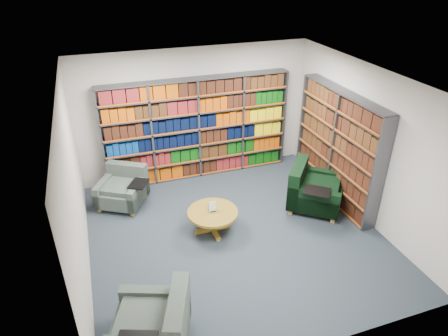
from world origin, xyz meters
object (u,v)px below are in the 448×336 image
object	(u,v)px
chair_teal_left	(124,189)
coffee_table	(213,215)
chair_teal_front	(157,328)
chair_green_right	(311,191)

from	to	relation	value
chair_teal_left	coffee_table	bearing A→B (deg)	-46.68
coffee_table	chair_teal_front	bearing A→B (deg)	-123.69
chair_teal_front	chair_green_right	bearing A→B (deg)	32.64
chair_green_right	chair_teal_front	world-z (taller)	chair_green_right
coffee_table	chair_green_right	bearing A→B (deg)	3.83
chair_teal_left	chair_teal_front	distance (m)	3.54
chair_green_right	coffee_table	size ratio (longest dim) A/B	1.52
chair_green_right	chair_teal_front	xyz separation A→B (m)	(-3.44, -2.20, -0.01)
chair_teal_left	coffee_table	world-z (taller)	chair_teal_left
chair_teal_front	coffee_table	xyz separation A→B (m)	(1.38, 2.07, -0.00)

